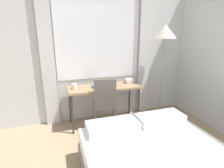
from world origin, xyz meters
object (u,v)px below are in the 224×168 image
(desk, at_px, (104,89))
(desk_chair, at_px, (105,102))
(telephone, at_px, (129,81))
(standing_lamp, at_px, (165,37))
(book, at_px, (99,86))
(mug, at_px, (74,86))

(desk, xyz_separation_m, desk_chair, (-0.05, -0.22, -0.16))
(telephone, bearing_deg, desk, -170.94)
(standing_lamp, xyz_separation_m, telephone, (-0.61, 0.21, -0.85))
(book, bearing_deg, desk, 9.25)
(telephone, bearing_deg, desk_chair, -152.39)
(standing_lamp, distance_m, book, 1.55)
(telephone, xyz_separation_m, mug, (-1.10, -0.07, 0.01))
(desk, distance_m, telephone, 0.57)
(book, bearing_deg, desk_chair, -74.18)
(standing_lamp, bearing_deg, book, 175.41)
(desk, relative_size, book, 4.99)
(telephone, bearing_deg, standing_lamp, -18.71)
(telephone, distance_m, mug, 1.10)
(telephone, xyz_separation_m, book, (-0.66, -0.11, -0.03))
(standing_lamp, bearing_deg, telephone, 161.29)
(desk, relative_size, standing_lamp, 0.71)
(desk, height_order, standing_lamp, standing_lamp)
(standing_lamp, height_order, telephone, standing_lamp)
(desk, height_order, book, book)
(desk_chair, bearing_deg, standing_lamp, 16.54)
(desk_chair, height_order, book, desk_chair)
(mug, bearing_deg, desk, -2.11)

